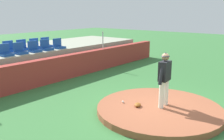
{
  "coord_description": "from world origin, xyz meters",
  "views": [
    {
      "loc": [
        -6.7,
        -3.46,
        3.11
      ],
      "look_at": [
        0.0,
        1.9,
        1.09
      ],
      "focal_mm": 40.17,
      "sensor_mm": 36.0,
      "label": 1
    }
  ],
  "objects": [
    {
      "name": "fielding_glove",
      "position": [
        -0.42,
        0.53,
        0.25
      ],
      "size": [
        0.36,
        0.31,
        0.11
      ],
      "primitive_type": "ellipsoid",
      "rotation": [
        0.0,
        0.0,
        3.57
      ],
      "color": "brown",
      "rests_on": "pitchers_mound"
    },
    {
      "name": "stadium_chair_0",
      "position": [
        -1.39,
        6.52,
        1.44
      ],
      "size": [
        0.48,
        0.44,
        0.5
      ],
      "rotation": [
        0.0,
        0.0,
        3.14
      ],
      "color": "#1B4699",
      "rests_on": "bleacher_platform"
    },
    {
      "name": "pitchers_mound",
      "position": [
        0.0,
        0.0,
        0.1
      ],
      "size": [
        3.91,
        3.91,
        0.19
      ],
      "primitive_type": "cylinder",
      "color": "brown",
      "rests_on": "ground_plane"
    },
    {
      "name": "stadium_chair_1",
      "position": [
        -0.72,
        6.5,
        1.44
      ],
      "size": [
        0.48,
        0.44,
        0.5
      ],
      "rotation": [
        0.0,
        0.0,
        3.14
      ],
      "color": "#1B4699",
      "rests_on": "bleacher_platform"
    },
    {
      "name": "stadium_chair_9",
      "position": [
        1.37,
        7.41,
        1.44
      ],
      "size": [
        0.48,
        0.44,
        0.5
      ],
      "rotation": [
        0.0,
        0.0,
        3.14
      ],
      "color": "#1B4699",
      "rests_on": "bleacher_platform"
    },
    {
      "name": "stadium_chair_8",
      "position": [
        0.69,
        7.41,
        1.44
      ],
      "size": [
        0.48,
        0.44,
        0.5
      ],
      "rotation": [
        0.0,
        0.0,
        3.14
      ],
      "color": "#1B4699",
      "rests_on": "bleacher_platform"
    },
    {
      "name": "stadium_chair_4",
      "position": [
        1.42,
        6.49,
        1.44
      ],
      "size": [
        0.48,
        0.44,
        0.5
      ],
      "rotation": [
        0.0,
        0.0,
        3.14
      ],
      "color": "#1B4699",
      "rests_on": "bleacher_platform"
    },
    {
      "name": "bleacher_platform",
      "position": [
        0.0,
        7.9,
        0.64
      ],
      "size": [
        14.81,
        3.83,
        1.29
      ],
      "primitive_type": "cube",
      "color": "gray",
      "rests_on": "ground_plane"
    },
    {
      "name": "brick_barrier",
      "position": [
        0.0,
        5.43,
        0.56
      ],
      "size": [
        16.68,
        0.4,
        1.11
      ],
      "primitive_type": "cube",
      "color": "#9E322C",
      "rests_on": "ground_plane"
    },
    {
      "name": "stadium_chair_6",
      "position": [
        -0.7,
        7.42,
        1.44
      ],
      "size": [
        0.48,
        0.44,
        0.5
      ],
      "rotation": [
        0.0,
        0.0,
        3.14
      ],
      "color": "#1B4699",
      "rests_on": "bleacher_platform"
    },
    {
      "name": "fence_post_right",
      "position": [
        3.62,
        5.43,
        1.58
      ],
      "size": [
        0.06,
        0.06,
        0.94
      ],
      "primitive_type": "cylinder",
      "color": "silver",
      "rests_on": "brick_barrier"
    },
    {
      "name": "stadium_chair_2",
      "position": [
        -0.0,
        6.5,
        1.44
      ],
      "size": [
        0.48,
        0.44,
        0.5
      ],
      "rotation": [
        0.0,
        0.0,
        3.14
      ],
      "color": "#1B4699",
      "rests_on": "bleacher_platform"
    },
    {
      "name": "stadium_chair_7",
      "position": [
        -0.01,
        7.43,
        1.44
      ],
      "size": [
        0.48,
        0.44,
        0.5
      ],
      "rotation": [
        0.0,
        0.0,
        3.14
      ],
      "color": "#1B4699",
      "rests_on": "bleacher_platform"
    },
    {
      "name": "ground_plane",
      "position": [
        0.0,
        0.0,
        0.0
      ],
      "size": [
        60.0,
        60.0,
        0.0
      ],
      "primitive_type": "plane",
      "color": "#346E35"
    },
    {
      "name": "stadium_chair_3",
      "position": [
        0.69,
        6.51,
        1.44
      ],
      "size": [
        0.48,
        0.44,
        0.5
      ],
      "rotation": [
        0.0,
        0.0,
        3.14
      ],
      "color": "#1B4699",
      "rests_on": "bleacher_platform"
    },
    {
      "name": "pitcher",
      "position": [
        0.11,
        -0.08,
        1.19
      ],
      "size": [
        0.8,
        0.29,
        1.72
      ],
      "rotation": [
        0.0,
        0.0,
        0.08
      ],
      "color": "white",
      "rests_on": "pitchers_mound"
    },
    {
      "name": "baseball",
      "position": [
        -0.45,
        1.09,
        0.23
      ],
      "size": [
        0.07,
        0.07,
        0.07
      ],
      "primitive_type": "sphere",
      "color": "white",
      "rests_on": "pitchers_mound"
    }
  ]
}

